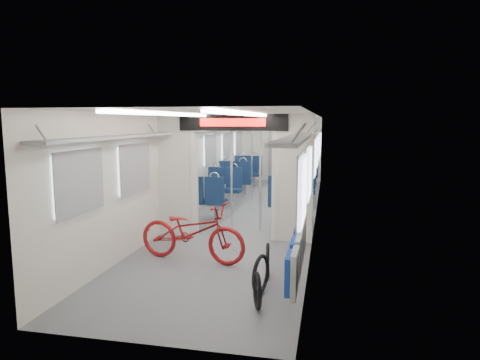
{
  "coord_description": "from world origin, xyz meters",
  "views": [
    {
      "loc": [
        1.69,
        -9.67,
        2.17
      ],
      "look_at": [
        0.1,
        -1.96,
        1.09
      ],
      "focal_mm": 32.0,
      "sensor_mm": 36.0,
      "label": 1
    }
  ],
  "objects_px": {
    "bike_hoop_a": "(257,293)",
    "stanchion_near_right": "(260,174)",
    "seat_bay_far_right": "(302,174)",
    "stanchion_near_left": "(232,172)",
    "stanchion_far_right": "(275,160)",
    "bike_hoop_b": "(261,276)",
    "seat_bay_near_left": "(216,190)",
    "flip_bench": "(298,250)",
    "bike_hoop_c": "(268,262)",
    "seat_bay_near_right": "(294,190)",
    "bicycle": "(192,232)",
    "seat_bay_far_left": "(242,173)",
    "stanchion_far_left": "(252,159)"
  },
  "relations": [
    {
      "from": "stanchion_near_left",
      "to": "stanchion_far_right",
      "type": "relative_size",
      "value": 1.0
    },
    {
      "from": "seat_bay_near_left",
      "to": "stanchion_far_left",
      "type": "height_order",
      "value": "stanchion_far_left"
    },
    {
      "from": "seat_bay_far_right",
      "to": "stanchion_near_right",
      "type": "height_order",
      "value": "stanchion_near_right"
    },
    {
      "from": "bike_hoop_b",
      "to": "seat_bay_near_right",
      "type": "height_order",
      "value": "seat_bay_near_right"
    },
    {
      "from": "flip_bench",
      "to": "stanchion_far_left",
      "type": "bearing_deg",
      "value": 105.06
    },
    {
      "from": "seat_bay_near_right",
      "to": "stanchion_far_right",
      "type": "xyz_separation_m",
      "value": [
        -0.63,
        1.36,
        0.59
      ]
    },
    {
      "from": "seat_bay_far_right",
      "to": "stanchion_near_left",
      "type": "height_order",
      "value": "stanchion_near_left"
    },
    {
      "from": "bicycle",
      "to": "stanchion_near_left",
      "type": "relative_size",
      "value": 0.77
    },
    {
      "from": "seat_bay_near_right",
      "to": "stanchion_far_left",
      "type": "xyz_separation_m",
      "value": [
        -1.27,
        1.5,
        0.59
      ]
    },
    {
      "from": "seat_bay_near_left",
      "to": "seat_bay_far_right",
      "type": "relative_size",
      "value": 0.96
    },
    {
      "from": "bike_hoop_a",
      "to": "stanchion_near_right",
      "type": "relative_size",
      "value": 0.19
    },
    {
      "from": "bicycle",
      "to": "seat_bay_near_left",
      "type": "bearing_deg",
      "value": 18.12
    },
    {
      "from": "seat_bay_far_left",
      "to": "stanchion_far_left",
      "type": "height_order",
      "value": "stanchion_far_left"
    },
    {
      "from": "bike_hoop_a",
      "to": "seat_bay_far_right",
      "type": "distance_m",
      "value": 8.52
    },
    {
      "from": "bike_hoop_c",
      "to": "stanchion_near_right",
      "type": "height_order",
      "value": "stanchion_near_right"
    },
    {
      "from": "bike_hoop_c",
      "to": "bike_hoop_a",
      "type": "bearing_deg",
      "value": -88.52
    },
    {
      "from": "flip_bench",
      "to": "bike_hoop_b",
      "type": "relative_size",
      "value": 4.04
    },
    {
      "from": "bicycle",
      "to": "flip_bench",
      "type": "bearing_deg",
      "value": -111.46
    },
    {
      "from": "flip_bench",
      "to": "bike_hoop_c",
      "type": "xyz_separation_m",
      "value": [
        -0.45,
        0.55,
        -0.36
      ]
    },
    {
      "from": "flip_bench",
      "to": "bike_hoop_a",
      "type": "distance_m",
      "value": 0.77
    },
    {
      "from": "bike_hoop_b",
      "to": "stanchion_near_right",
      "type": "relative_size",
      "value": 0.22
    },
    {
      "from": "bike_hoop_a",
      "to": "stanchion_far_right",
      "type": "distance_m",
      "value": 6.76
    },
    {
      "from": "seat_bay_near_left",
      "to": "stanchion_near_left",
      "type": "height_order",
      "value": "stanchion_near_left"
    },
    {
      "from": "bike_hoop_c",
      "to": "seat_bay_near_right",
      "type": "distance_m",
      "value": 4.25
    },
    {
      "from": "seat_bay_far_left",
      "to": "flip_bench",
      "type": "bearing_deg",
      "value": -73.81
    },
    {
      "from": "bike_hoop_a",
      "to": "seat_bay_far_left",
      "type": "xyz_separation_m",
      "value": [
        -1.87,
        8.4,
        0.36
      ]
    },
    {
      "from": "bike_hoop_b",
      "to": "bike_hoop_c",
      "type": "height_order",
      "value": "bike_hoop_b"
    },
    {
      "from": "bike_hoop_b",
      "to": "seat_bay_near_left",
      "type": "height_order",
      "value": "seat_bay_near_left"
    },
    {
      "from": "bicycle",
      "to": "stanchion_near_left",
      "type": "height_order",
      "value": "stanchion_near_left"
    },
    {
      "from": "seat_bay_near_left",
      "to": "seat_bay_near_right",
      "type": "xyz_separation_m",
      "value": [
        1.87,
        0.16,
        0.02
      ]
    },
    {
      "from": "bicycle",
      "to": "seat_bay_far_left",
      "type": "distance_m",
      "value": 6.91
    },
    {
      "from": "flip_bench",
      "to": "bicycle",
      "type": "bearing_deg",
      "value": 149.59
    },
    {
      "from": "bike_hoop_a",
      "to": "stanchion_near_right",
      "type": "xyz_separation_m",
      "value": [
        -0.53,
        3.56,
        0.95
      ]
    },
    {
      "from": "stanchion_near_left",
      "to": "stanchion_far_right",
      "type": "height_order",
      "value": "same"
    },
    {
      "from": "flip_bench",
      "to": "stanchion_near_right",
      "type": "bearing_deg",
      "value": 107.41
    },
    {
      "from": "bicycle",
      "to": "stanchion_near_right",
      "type": "distance_m",
      "value": 2.28
    },
    {
      "from": "stanchion_far_right",
      "to": "seat_bay_near_right",
      "type": "bearing_deg",
      "value": -65.21
    },
    {
      "from": "seat_bay_near_left",
      "to": "bike_hoop_b",
      "type": "bearing_deg",
      "value": -68.67
    },
    {
      "from": "seat_bay_far_right",
      "to": "stanchion_near_left",
      "type": "bearing_deg",
      "value": -103.72
    },
    {
      "from": "seat_bay_near_right",
      "to": "seat_bay_far_left",
      "type": "bearing_deg",
      "value": 121.12
    },
    {
      "from": "flip_bench",
      "to": "bike_hoop_c",
      "type": "bearing_deg",
      "value": 129.45
    },
    {
      "from": "seat_bay_near_left",
      "to": "stanchion_far_right",
      "type": "relative_size",
      "value": 0.88
    },
    {
      "from": "seat_bay_near_left",
      "to": "stanchion_far_right",
      "type": "xyz_separation_m",
      "value": [
        1.24,
        1.51,
        0.61
      ]
    },
    {
      "from": "seat_bay_far_right",
      "to": "stanchion_near_right",
      "type": "xyz_separation_m",
      "value": [
        -0.53,
        -4.96,
        0.6
      ]
    },
    {
      "from": "seat_bay_near_right",
      "to": "stanchion_far_left",
      "type": "height_order",
      "value": "stanchion_far_left"
    },
    {
      "from": "seat_bay_near_right",
      "to": "bike_hoop_a",
      "type": "bearing_deg",
      "value": -90.05
    },
    {
      "from": "stanchion_near_left",
      "to": "flip_bench",
      "type": "bearing_deg",
      "value": -64.09
    },
    {
      "from": "flip_bench",
      "to": "seat_bay_near_right",
      "type": "height_order",
      "value": "seat_bay_near_right"
    },
    {
      "from": "flip_bench",
      "to": "stanchion_far_right",
      "type": "relative_size",
      "value": 0.9
    },
    {
      "from": "bike_hoop_c",
      "to": "stanchion_far_right",
      "type": "bearing_deg",
      "value": 96.06
    }
  ]
}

